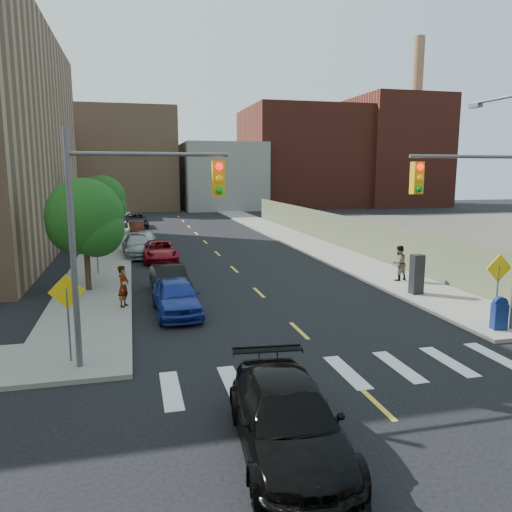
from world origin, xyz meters
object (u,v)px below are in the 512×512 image
black_sedan (288,420)px  parked_car_silver (138,246)px  parked_car_grey (135,220)px  pedestrian_west (123,286)px  mailbox (499,313)px  parked_car_red (159,251)px  parked_car_black (170,280)px  parked_car_maroon (136,229)px  pedestrian_east (399,263)px  payphone (417,274)px  parked_car_blue (176,296)px  parked_car_white (145,239)px

black_sedan → parked_car_silver: bearing=101.1°
parked_car_grey → pedestrian_west: pedestrian_west is taller
parked_car_silver → mailbox: size_ratio=4.10×
parked_car_red → mailbox: bearing=-60.2°
parked_car_black → parked_car_maroon: parked_car_black is taller
parked_car_red → pedestrian_east: pedestrian_east is taller
parked_car_silver → payphone: size_ratio=2.69×
parked_car_silver → parked_car_grey: (0.00, 18.42, 0.01)m
parked_car_silver → parked_car_red: bearing=-62.9°
pedestrian_west → pedestrian_east: (13.93, 1.81, 0.04)m
parked_car_black → mailbox: size_ratio=3.38×
parked_car_red → black_sedan: (1.33, -23.70, 0.08)m
parked_car_black → mailbox: 14.22m
parked_car_silver → parked_car_maroon: bearing=85.9°
parked_car_blue → parked_car_grey: bearing=90.1°
pedestrian_east → parked_car_grey: bearing=-80.2°
parked_car_maroon → black_sedan: black_sedan is taller
parked_car_white → parked_car_grey: size_ratio=0.71×
parked_car_blue → parked_car_maroon: (-1.30, 26.58, -0.13)m
parked_car_silver → payphone: payphone is taller
parked_car_blue → black_sedan: bearing=-85.2°
parked_car_silver → pedestrian_east: bearing=-46.4°
parked_car_black → parked_car_silver: size_ratio=0.82×
black_sedan → parked_car_grey: bearing=98.7°
parked_car_black → pedestrian_east: size_ratio=2.22×
parked_car_grey → mailbox: size_ratio=4.32×
parked_car_silver → mailbox: 23.74m
parked_car_maroon → payphone: payphone is taller
parked_car_black → pedestrian_west: (-2.10, -2.36, 0.35)m
mailbox → pedestrian_east: (0.67, 8.27, 0.33)m
parked_car_blue → mailbox: size_ratio=3.63×
parked_car_maroon → parked_car_black: bearing=-90.2°
parked_car_silver → parked_car_grey: parked_car_grey is taller
payphone → parked_car_white: bearing=119.6°
parked_car_white → mailbox: size_ratio=3.07×
parked_car_silver → pedestrian_west: 13.77m
parked_car_red → pedestrian_west: 11.80m
parked_car_red → black_sedan: black_sedan is taller
parked_car_red → parked_car_maroon: parked_car_red is taller
parked_car_maroon → parked_car_red: bearing=-88.1°
parked_car_black → black_sedan: (1.33, -14.46, 0.07)m
payphone → pedestrian_east: bearing=74.0°
parked_car_black → pedestrian_west: size_ratio=2.33×
pedestrian_west → parked_car_red: bearing=13.6°
parked_car_red → payphone: bearing=-50.3°
parked_car_white → black_sedan: (2.02, -29.98, 0.11)m
parked_car_black → parked_car_maroon: bearing=87.4°
black_sedan → parked_car_blue: bearing=102.2°
parked_car_blue → parked_car_black: 3.52m
parked_car_silver → payphone: bearing=-53.9°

